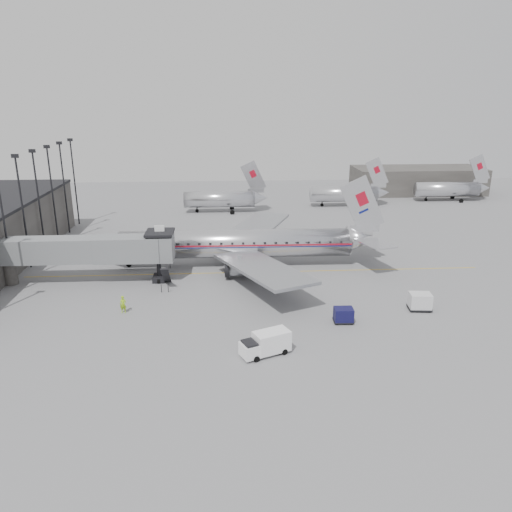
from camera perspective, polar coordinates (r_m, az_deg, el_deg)
The scene contains 13 objects.
ground at distance 60.44m, azimuth -2.56°, elevation -3.84°, with size 160.00×160.00×0.00m, color slate.
hangar at distance 126.34m, azimuth 17.93°, elevation 8.25°, with size 30.00×12.00×6.00m, color #393633.
apron_line at distance 66.16m, azimuth -0.06°, elevation -1.86°, with size 0.15×60.00×0.01m, color gold.
jet_bridge at distance 64.49m, azimuth -17.65°, elevation 0.65°, with size 21.00×6.20×7.10m.
floodlight_masts at distance 75.42m, azimuth -24.35°, elevation 5.61°, with size 0.90×42.25×15.25m.
distant_aircraft_near at distance 100.09m, azimuth -4.09°, elevation 6.56°, with size 16.39×3.20×10.26m.
distant_aircraft_mid at distance 106.97m, azimuth 10.09°, elevation 7.07°, with size 16.39×3.20×10.26m.
distant_aircraft_far at distance 118.54m, azimuth 21.08°, elevation 7.20°, with size 16.39×3.20×10.26m.
airliner at distance 67.95m, azimuth -1.72°, elevation 1.43°, with size 39.08×36.22×12.36m.
service_van at distance 45.53m, azimuth 1.13°, elevation -9.94°, with size 4.86×3.41×2.14m.
baggage_cart_navy at distance 52.42m, azimuth 9.97°, elevation -6.65°, with size 2.06×1.59×1.58m.
baggage_cart_white at distance 57.35m, azimuth 18.23°, elevation -4.93°, with size 2.57×2.06×1.89m.
ramp_worker at distance 55.66m, azimuth -14.95°, elevation -5.37°, with size 0.70×0.46×1.92m, color #90C717.
Camera 1 is at (-0.81, -56.13, 22.41)m, focal length 35.00 mm.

